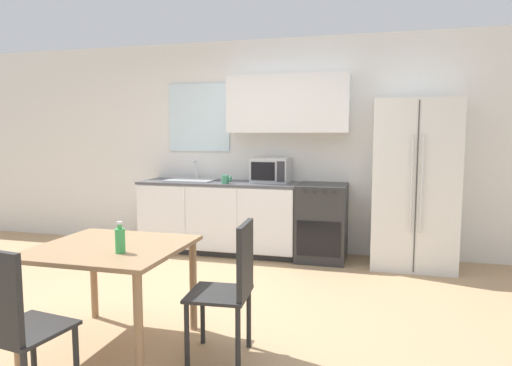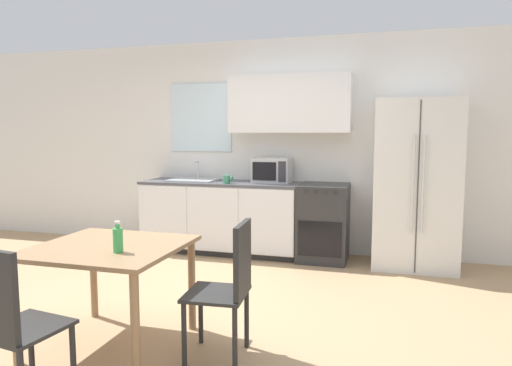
% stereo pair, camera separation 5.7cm
% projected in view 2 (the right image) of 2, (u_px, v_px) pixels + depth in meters
% --- Properties ---
extents(ground_plane, '(12.00, 12.00, 0.00)m').
position_uv_depth(ground_plane, '(202.00, 308.00, 3.96)').
color(ground_plane, tan).
extents(wall_back, '(12.00, 0.38, 2.70)m').
position_uv_depth(wall_back, '(268.00, 140.00, 5.86)').
color(wall_back, silver).
rests_on(wall_back, ground_plane).
extents(kitchen_counter, '(2.03, 0.64, 0.91)m').
position_uv_depth(kitchen_counter, '(221.00, 217.00, 5.81)').
color(kitchen_counter, '#333333').
rests_on(kitchen_counter, ground_plane).
extents(oven_range, '(0.58, 0.65, 0.91)m').
position_uv_depth(oven_range, '(323.00, 222.00, 5.46)').
color(oven_range, '#2D2D2D').
rests_on(oven_range, ground_plane).
extents(refrigerator, '(0.91, 0.71, 1.89)m').
position_uv_depth(refrigerator, '(416.00, 184.00, 5.10)').
color(refrigerator, silver).
rests_on(refrigerator, ground_plane).
extents(kitchen_sink, '(0.60, 0.44, 0.25)m').
position_uv_depth(kitchen_sink, '(193.00, 179.00, 5.88)').
color(kitchen_sink, '#B7BABC').
rests_on(kitchen_sink, kitchen_counter).
extents(microwave, '(0.46, 0.38, 0.31)m').
position_uv_depth(microwave, '(272.00, 170.00, 5.66)').
color(microwave, '#B7BABC').
rests_on(microwave, kitchen_counter).
extents(coffee_mug, '(0.12, 0.09, 0.10)m').
position_uv_depth(coffee_mug, '(227.00, 179.00, 5.54)').
color(coffee_mug, '#3F8C66').
rests_on(coffee_mug, kitchen_counter).
extents(dining_table, '(1.00, 0.95, 0.73)m').
position_uv_depth(dining_table, '(110.00, 259.00, 3.21)').
color(dining_table, '#997551').
rests_on(dining_table, ground_plane).
extents(dining_chair_near, '(0.45, 0.45, 0.93)m').
position_uv_depth(dining_chair_near, '(8.00, 318.00, 2.42)').
color(dining_chair_near, '#282828').
rests_on(dining_chair_near, ground_plane).
extents(dining_chair_side, '(0.43, 0.43, 0.93)m').
position_uv_depth(dining_chair_side, '(230.00, 281.00, 3.04)').
color(dining_chair_side, '#282828').
rests_on(dining_chair_side, ground_plane).
extents(drink_bottle, '(0.07, 0.07, 0.21)m').
position_uv_depth(drink_bottle, '(118.00, 239.00, 2.99)').
color(drink_bottle, '#3FB259').
rests_on(drink_bottle, dining_table).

